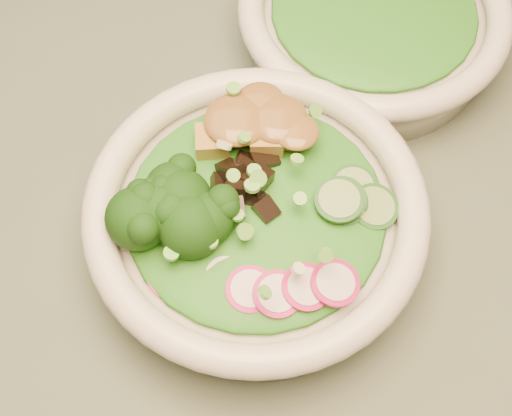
# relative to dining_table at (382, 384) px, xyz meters

# --- Properties ---
(dining_table) EXTENTS (1.20, 0.80, 0.75)m
(dining_table) POSITION_rel_dining_table_xyz_m (0.00, 0.00, 0.00)
(dining_table) COLOR black
(dining_table) RESTS_ON ground
(salad_bowl) EXTENTS (0.25, 0.25, 0.07)m
(salad_bowl) POSITION_rel_dining_table_xyz_m (-0.12, 0.07, 0.15)
(salad_bowl) COLOR silver
(salad_bowl) RESTS_ON dining_table
(side_bowl) EXTENTS (0.24, 0.24, 0.06)m
(side_bowl) POSITION_rel_dining_table_xyz_m (-0.05, 0.28, 0.15)
(side_bowl) COLOR silver
(side_bowl) RESTS_ON dining_table
(lettuce_bed) EXTENTS (0.19, 0.19, 0.02)m
(lettuce_bed) POSITION_rel_dining_table_xyz_m (-0.12, 0.07, 0.17)
(lettuce_bed) COLOR #1E6A16
(lettuce_bed) RESTS_ON salad_bowl
(side_lettuce) EXTENTS (0.16, 0.16, 0.02)m
(side_lettuce) POSITION_rel_dining_table_xyz_m (-0.05, 0.28, 0.17)
(side_lettuce) COLOR #1E6A16
(side_lettuce) RESTS_ON side_bowl
(broccoli_florets) EXTENTS (0.09, 0.09, 0.04)m
(broccoli_florets) POSITION_rel_dining_table_xyz_m (-0.18, 0.05, 0.19)
(broccoli_florets) COLOR black
(broccoli_florets) RESTS_ON salad_bowl
(radish_slices) EXTENTS (0.11, 0.07, 0.02)m
(radish_slices) POSITION_rel_dining_table_xyz_m (-0.11, 0.01, 0.17)
(radish_slices) COLOR #AE0D53
(radish_slices) RESTS_ON salad_bowl
(cucumber_slices) EXTENTS (0.08, 0.08, 0.03)m
(cucumber_slices) POSITION_rel_dining_table_xyz_m (-0.06, 0.08, 0.18)
(cucumber_slices) COLOR #7FA55C
(cucumber_slices) RESTS_ON salad_bowl
(mushroom_heap) EXTENTS (0.08, 0.08, 0.04)m
(mushroom_heap) POSITION_rel_dining_table_xyz_m (-0.12, 0.08, 0.18)
(mushroom_heap) COLOR black
(mushroom_heap) RESTS_ON salad_bowl
(tofu_cubes) EXTENTS (0.10, 0.08, 0.03)m
(tofu_cubes) POSITION_rel_dining_table_xyz_m (-0.13, 0.12, 0.18)
(tofu_cubes) COLOR olive
(tofu_cubes) RESTS_ON salad_bowl
(peanut_sauce) EXTENTS (0.07, 0.05, 0.01)m
(peanut_sauce) POSITION_rel_dining_table_xyz_m (-0.13, 0.12, 0.19)
(peanut_sauce) COLOR brown
(peanut_sauce) RESTS_ON tofu_cubes
(scallion_garnish) EXTENTS (0.18, 0.18, 0.02)m
(scallion_garnish) POSITION_rel_dining_table_xyz_m (-0.12, 0.07, 0.19)
(scallion_garnish) COLOR #6BBE43
(scallion_garnish) RESTS_ON salad_bowl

